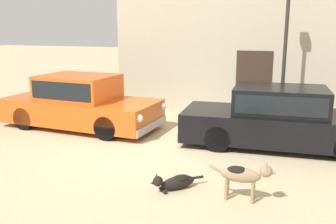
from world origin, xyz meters
TOP-DOWN VIEW (x-y plane):
  - ground_plane at (0.00, 0.00)m, footprint 80.00×80.00m
  - parked_sedan_nearest at (-2.41, 1.27)m, footprint 4.67×2.08m
  - parked_sedan_second at (3.05, 1.28)m, footprint 4.83×2.01m
  - stray_dog_spotted at (2.65, -1.88)m, footprint 1.09×0.22m
  - stray_dog_tan at (1.45, -1.85)m, footprint 0.79×0.82m
  - street_lamp at (3.00, 3.06)m, footprint 0.22×0.22m

SIDE VIEW (x-z plane):
  - ground_plane at x=0.00m, z-range 0.00..0.00m
  - stray_dog_tan at x=1.45m, z-range -0.03..0.32m
  - stray_dog_spotted at x=2.65m, z-range 0.11..0.80m
  - parked_sedan_second at x=3.05m, z-range -0.01..1.43m
  - parked_sedan_nearest at x=-2.41m, z-range -0.01..1.48m
  - street_lamp at x=3.00m, z-range 0.54..4.41m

